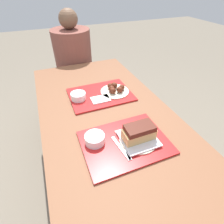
{
  "coord_description": "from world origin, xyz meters",
  "views": [
    {
      "loc": [
        -0.29,
        -0.77,
        1.43
      ],
      "look_at": [
        0.02,
        0.0,
        0.78
      ],
      "focal_mm": 28.0,
      "sensor_mm": 36.0,
      "label": 1
    }
  ],
  "objects_px": {
    "tray_near": "(125,142)",
    "brisket_sandwich_plate": "(139,135)",
    "wings_plate_far": "(115,89)",
    "person_seated_across": "(73,54)",
    "bowl_coleslaw_far": "(78,96)",
    "tray_far": "(101,95)",
    "bowl_coleslaw_near": "(95,138)"
  },
  "relations": [
    {
      "from": "brisket_sandwich_plate",
      "to": "person_seated_across",
      "type": "bearing_deg",
      "value": 92.63
    },
    {
      "from": "tray_near",
      "to": "bowl_coleslaw_near",
      "type": "distance_m",
      "value": 0.16
    },
    {
      "from": "bowl_coleslaw_near",
      "to": "wings_plate_far",
      "type": "relative_size",
      "value": 0.49
    },
    {
      "from": "tray_near",
      "to": "wings_plate_far",
      "type": "relative_size",
      "value": 2.12
    },
    {
      "from": "tray_near",
      "to": "tray_far",
      "type": "xyz_separation_m",
      "value": [
        0.03,
        0.49,
        0.0
      ]
    },
    {
      "from": "wings_plate_far",
      "to": "person_seated_across",
      "type": "distance_m",
      "value": 0.86
    },
    {
      "from": "tray_far",
      "to": "bowl_coleslaw_far",
      "type": "relative_size",
      "value": 4.29
    },
    {
      "from": "bowl_coleslaw_far",
      "to": "brisket_sandwich_plate",
      "type": "bearing_deg",
      "value": -68.0
    },
    {
      "from": "tray_near",
      "to": "bowl_coleslaw_near",
      "type": "xyz_separation_m",
      "value": [
        -0.15,
        0.06,
        0.03
      ]
    },
    {
      "from": "brisket_sandwich_plate",
      "to": "person_seated_across",
      "type": "height_order",
      "value": "person_seated_across"
    },
    {
      "from": "brisket_sandwich_plate",
      "to": "bowl_coleslaw_near",
      "type": "bearing_deg",
      "value": 161.77
    },
    {
      "from": "tray_near",
      "to": "brisket_sandwich_plate",
      "type": "relative_size",
      "value": 2.22
    },
    {
      "from": "bowl_coleslaw_near",
      "to": "wings_plate_far",
      "type": "height_order",
      "value": "wings_plate_far"
    },
    {
      "from": "tray_far",
      "to": "wings_plate_far",
      "type": "height_order",
      "value": "wings_plate_far"
    },
    {
      "from": "tray_far",
      "to": "wings_plate_far",
      "type": "relative_size",
      "value": 2.12
    },
    {
      "from": "bowl_coleslaw_far",
      "to": "person_seated_across",
      "type": "xyz_separation_m",
      "value": [
        0.14,
        0.84,
        -0.01
      ]
    },
    {
      "from": "tray_far",
      "to": "person_seated_across",
      "type": "height_order",
      "value": "person_seated_across"
    },
    {
      "from": "bowl_coleslaw_far",
      "to": "bowl_coleslaw_near",
      "type": "bearing_deg",
      "value": -91.85
    },
    {
      "from": "wings_plate_far",
      "to": "person_seated_across",
      "type": "height_order",
      "value": "person_seated_across"
    },
    {
      "from": "tray_far",
      "to": "brisket_sandwich_plate",
      "type": "height_order",
      "value": "brisket_sandwich_plate"
    },
    {
      "from": "bowl_coleslaw_near",
      "to": "bowl_coleslaw_far",
      "type": "relative_size",
      "value": 1.0
    },
    {
      "from": "tray_near",
      "to": "brisket_sandwich_plate",
      "type": "height_order",
      "value": "brisket_sandwich_plate"
    },
    {
      "from": "brisket_sandwich_plate",
      "to": "wings_plate_far",
      "type": "height_order",
      "value": "brisket_sandwich_plate"
    },
    {
      "from": "brisket_sandwich_plate",
      "to": "wings_plate_far",
      "type": "distance_m",
      "value": 0.5
    },
    {
      "from": "bowl_coleslaw_far",
      "to": "wings_plate_far",
      "type": "distance_m",
      "value": 0.27
    },
    {
      "from": "tray_near",
      "to": "person_seated_across",
      "type": "xyz_separation_m",
      "value": [
        0.01,
        1.32,
        0.03
      ]
    },
    {
      "from": "bowl_coleslaw_far",
      "to": "person_seated_across",
      "type": "distance_m",
      "value": 0.86
    },
    {
      "from": "person_seated_across",
      "to": "tray_far",
      "type": "bearing_deg",
      "value": -88.36
    },
    {
      "from": "tray_near",
      "to": "bowl_coleslaw_far",
      "type": "bearing_deg",
      "value": 105.44
    },
    {
      "from": "bowl_coleslaw_far",
      "to": "person_seated_across",
      "type": "bearing_deg",
      "value": 80.67
    },
    {
      "from": "bowl_coleslaw_far",
      "to": "tray_near",
      "type": "bearing_deg",
      "value": -74.56
    },
    {
      "from": "tray_far",
      "to": "wings_plate_far",
      "type": "xyz_separation_m",
      "value": [
        0.11,
        -0.01,
        0.03
      ]
    }
  ]
}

